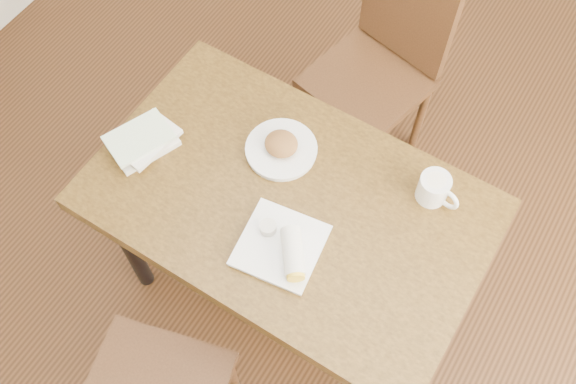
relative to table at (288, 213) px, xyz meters
The scene contains 7 objects.
ground 0.67m from the table, ahead, with size 4.00×5.00×0.01m, color #472814.
table is the anchor object (origin of this frame).
chair_far 0.83m from the table, 95.22° to the left, with size 0.50×0.50×0.95m.
plate_scone 0.21m from the table, 128.86° to the left, with size 0.23×0.23×0.07m.
coffee_mug 0.46m from the table, 33.52° to the left, with size 0.14×0.10×0.10m.
plate_burrito 0.20m from the table, 61.85° to the right, with size 0.27×0.27×0.08m.
book_stack 0.52m from the table, behind, with size 0.21×0.24×0.05m.
Camera 1 is at (0.49, -0.79, 2.49)m, focal length 40.00 mm.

